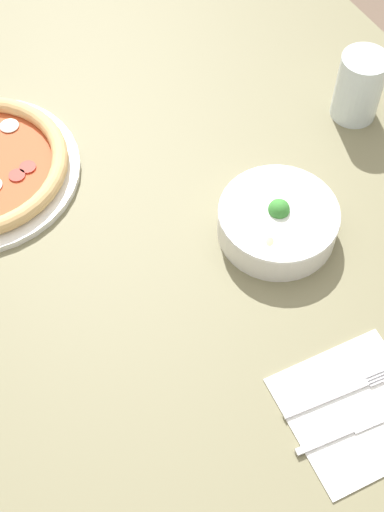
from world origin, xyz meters
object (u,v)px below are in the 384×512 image
at_px(bowl, 278,220).
at_px(fork, 343,393).
at_px(knife, 360,426).
at_px(glass, 359,87).

distance_m(bowl, fork, 0.27).
distance_m(bowl, knife, 0.32).
bearing_deg(bowl, glass, 120.53).
relative_size(bowl, glass, 1.52).
bearing_deg(bowl, fork, -14.15).
bearing_deg(fork, glass, 59.04).
distance_m(knife, glass, 0.56).
height_order(bowl, glass, glass).
bearing_deg(knife, bowl, 83.54).
bearing_deg(glass, knife, -35.30).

